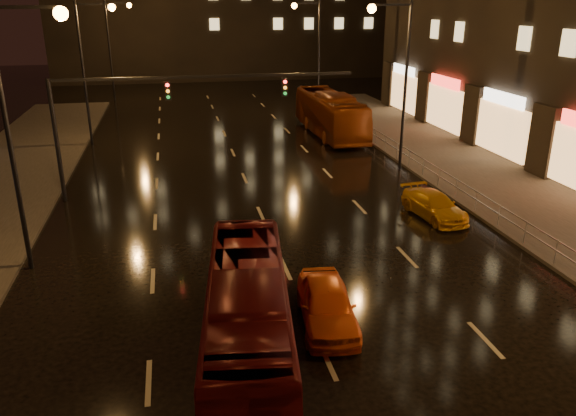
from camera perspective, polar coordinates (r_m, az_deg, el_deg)
The scene contains 8 objects.
ground at distance 30.91m, azimuth -3.95°, elevation 1.97°, with size 140.00×140.00×0.00m, color black.
sidewalk_right at distance 31.22m, azimuth 22.81°, elevation 0.71°, with size 7.00×70.00×0.15m, color #38332D.
traffic_signal at distance 29.54m, azimuth -14.10°, elevation 10.04°, with size 15.31×0.32×6.20m.
railing_right at distance 31.77m, azimuth 15.10°, elevation 3.51°, with size 0.05×56.00×1.00m.
bus_red at distance 16.28m, azimuth -4.12°, elevation -10.68°, with size 2.23×9.53×2.65m, color #520B0D.
bus_curb at distance 43.53m, azimuth 4.29°, elevation 9.52°, with size 2.69×11.50×3.20m, color #85340D.
taxi_near at distance 17.99m, azimuth 3.97°, elevation -9.71°, with size 1.67×4.15×1.42m, color orange.
taxi_far at distance 27.45m, azimuth 14.63°, elevation 0.25°, with size 1.66×4.07×1.18m, color orange.
Camera 1 is at (-3.86, -9.10, 9.69)m, focal length 35.00 mm.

